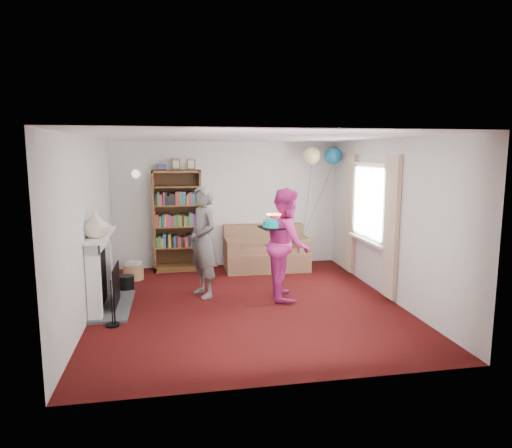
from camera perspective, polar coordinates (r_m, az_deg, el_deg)
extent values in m
plane|color=black|center=(7.05, -1.13, -9.92)|extent=(5.00, 5.00, 0.00)
cube|color=silver|center=(9.22, -3.66, 2.48)|extent=(4.50, 0.02, 2.50)
cube|color=silver|center=(6.78, -20.38, -0.36)|extent=(0.02, 5.00, 2.50)
cube|color=silver|center=(7.45, 16.25, 0.63)|extent=(0.02, 5.00, 2.50)
cube|color=white|center=(6.68, -1.20, 10.86)|extent=(4.50, 5.00, 0.01)
cube|color=#3F3F42|center=(7.22, -17.51, -9.74)|extent=(0.55, 1.40, 0.04)
cube|color=white|center=(6.57, -19.61, -7.03)|extent=(0.18, 0.14, 1.06)
cube|color=white|center=(7.62, -18.31, -4.80)|extent=(0.18, 0.14, 1.06)
cube|color=white|center=(7.00, -19.10, -2.10)|extent=(0.18, 1.24, 0.16)
cube|color=white|center=(6.97, -18.90, -1.29)|extent=(0.28, 1.35, 0.05)
cube|color=black|center=(7.11, -19.05, -6.22)|extent=(0.10, 0.80, 0.86)
cube|color=black|center=(7.12, -17.06, -7.37)|extent=(0.02, 0.70, 0.60)
cylinder|color=black|center=(6.38, -17.60, -9.39)|extent=(0.18, 0.18, 0.64)
cylinder|color=black|center=(7.93, -15.90, -7.15)|extent=(0.26, 0.26, 0.26)
cube|color=white|center=(7.91, 14.24, 7.17)|extent=(0.08, 1.30, 0.08)
cube|color=white|center=(8.03, 13.90, -1.77)|extent=(0.08, 1.30, 0.08)
cube|color=white|center=(7.96, 14.26, 2.66)|extent=(0.01, 1.15, 1.20)
cube|color=white|center=(8.03, 13.70, -1.99)|extent=(0.14, 1.32, 0.04)
cube|color=beige|center=(7.25, 16.57, -0.41)|extent=(0.07, 0.38, 2.20)
cube|color=beige|center=(8.73, 11.72, 1.29)|extent=(0.07, 0.38, 2.20)
cylinder|color=gold|center=(9.08, -14.76, 6.23)|extent=(0.04, 0.12, 0.04)
sphere|color=white|center=(8.99, -14.80, 6.07)|extent=(0.16, 0.16, 0.16)
cube|color=#472B14|center=(9.15, -9.80, 0.57)|extent=(0.92, 0.04, 1.94)
cube|color=brown|center=(8.97, -12.60, 0.32)|extent=(0.04, 0.42, 1.94)
cube|color=brown|center=(8.97, -6.97, 0.47)|extent=(0.04, 0.42, 1.94)
cube|color=brown|center=(8.87, -9.95, 6.49)|extent=(0.92, 0.42, 0.04)
cube|color=brown|center=(9.14, -9.63, -5.34)|extent=(0.92, 0.42, 0.10)
cube|color=brown|center=(9.05, -9.70, -2.81)|extent=(0.84, 0.38, 0.03)
cube|color=brown|center=(8.97, -9.77, -0.25)|extent=(0.84, 0.38, 0.02)
cube|color=brown|center=(8.92, -9.83, 2.35)|extent=(0.84, 0.38, 0.02)
cube|color=brown|center=(8.89, -9.90, 4.64)|extent=(0.84, 0.38, 0.02)
cube|color=maroon|center=(8.85, -11.63, 6.96)|extent=(0.16, 0.22, 0.12)
cube|color=brown|center=(8.92, -9.97, 7.34)|extent=(0.16, 0.02, 0.20)
cube|color=brown|center=(8.92, -8.12, 7.38)|extent=(0.16, 0.02, 0.20)
cube|color=brown|center=(9.02, 1.29, -4.49)|extent=(1.61, 0.85, 0.38)
cube|color=brown|center=(9.24, 0.91, -2.06)|extent=(1.61, 0.24, 0.66)
cube|color=brown|center=(8.87, -3.06, -3.48)|extent=(0.24, 0.80, 0.52)
cube|color=brown|center=(9.14, 5.51, -3.13)|extent=(0.24, 0.80, 0.52)
cube|color=brown|center=(8.83, -0.90, -3.33)|extent=(0.68, 0.55, 0.12)
cube|color=brown|center=(8.97, 3.65, -3.15)|extent=(0.68, 0.55, 0.12)
cylinder|color=#885E3F|center=(8.61, -15.06, -5.82)|extent=(0.36, 0.36, 0.27)
cube|color=beige|center=(8.57, -15.11, -4.76)|extent=(0.25, 0.20, 0.06)
imported|color=black|center=(7.27, -6.63, -2.20)|extent=(0.64, 0.76, 1.77)
imported|color=#BA2579|center=(7.16, 3.89, -2.44)|extent=(0.77, 0.93, 1.74)
cube|color=black|center=(7.01, 2.21, -0.45)|extent=(0.39, 0.39, 0.02)
cylinder|color=#0E9CAA|center=(7.00, 2.22, 0.04)|extent=(0.33, 0.33, 0.10)
cylinder|color=#0E9CAA|center=(6.99, 2.22, 0.53)|extent=(0.24, 0.24, 0.04)
cylinder|color=pink|center=(7.00, 3.01, 0.83)|extent=(0.01, 0.01, 0.09)
sphere|color=orange|center=(7.00, 3.01, 1.24)|extent=(0.02, 0.02, 0.02)
cylinder|color=pink|center=(7.04, 2.88, 0.87)|extent=(0.01, 0.01, 0.09)
sphere|color=orange|center=(7.03, 2.88, 1.27)|extent=(0.02, 0.02, 0.02)
cylinder|color=pink|center=(7.06, 2.65, 0.90)|extent=(0.01, 0.01, 0.09)
sphere|color=orange|center=(7.06, 2.65, 1.30)|extent=(0.02, 0.02, 0.02)
cylinder|color=pink|center=(7.08, 2.36, 0.92)|extent=(0.01, 0.01, 0.09)
sphere|color=orange|center=(7.07, 2.36, 1.32)|extent=(0.02, 0.02, 0.02)
cylinder|color=pink|center=(7.08, 2.05, 0.92)|extent=(0.01, 0.01, 0.09)
sphere|color=orange|center=(7.07, 2.05, 1.32)|extent=(0.02, 0.02, 0.02)
cylinder|color=pink|center=(7.06, 1.76, 0.90)|extent=(0.01, 0.01, 0.09)
sphere|color=orange|center=(7.06, 1.76, 1.31)|extent=(0.02, 0.02, 0.02)
cylinder|color=pink|center=(7.03, 1.54, 0.87)|extent=(0.01, 0.01, 0.09)
sphere|color=orange|center=(7.03, 1.55, 1.28)|extent=(0.02, 0.02, 0.02)
cylinder|color=pink|center=(7.00, 1.43, 0.83)|extent=(0.01, 0.01, 0.09)
sphere|color=orange|center=(6.99, 1.43, 1.24)|extent=(0.02, 0.02, 0.02)
cylinder|color=pink|center=(6.96, 1.43, 0.79)|extent=(0.01, 0.01, 0.09)
sphere|color=orange|center=(6.95, 1.43, 1.20)|extent=(0.02, 0.02, 0.02)
cylinder|color=pink|center=(6.93, 1.55, 0.75)|extent=(0.01, 0.01, 0.09)
sphere|color=orange|center=(6.92, 1.56, 1.16)|extent=(0.02, 0.02, 0.02)
cylinder|color=pink|center=(6.90, 1.78, 0.72)|extent=(0.01, 0.01, 0.09)
sphere|color=orange|center=(6.89, 1.78, 1.13)|extent=(0.02, 0.02, 0.02)
cylinder|color=pink|center=(6.89, 2.08, 0.70)|extent=(0.01, 0.01, 0.09)
sphere|color=orange|center=(6.88, 2.08, 1.11)|extent=(0.02, 0.02, 0.02)
cylinder|color=pink|center=(6.89, 2.40, 0.70)|extent=(0.01, 0.01, 0.09)
sphere|color=orange|center=(6.88, 2.40, 1.11)|extent=(0.02, 0.02, 0.02)
cylinder|color=pink|center=(6.90, 2.69, 0.71)|extent=(0.01, 0.01, 0.09)
sphere|color=orange|center=(6.90, 2.69, 1.12)|extent=(0.02, 0.02, 0.02)
cylinder|color=pink|center=(6.93, 2.91, 0.74)|extent=(0.01, 0.01, 0.09)
sphere|color=orange|center=(6.92, 2.91, 1.15)|extent=(0.02, 0.02, 0.02)
cylinder|color=pink|center=(6.97, 3.02, 0.79)|extent=(0.01, 0.01, 0.09)
sphere|color=orange|center=(6.96, 3.02, 1.19)|extent=(0.02, 0.02, 0.02)
sphere|color=#3F3F3F|center=(8.89, 5.89, -1.62)|extent=(0.02, 0.02, 0.02)
sphere|color=#186B95|center=(9.18, 9.64, 8.42)|extent=(0.34, 0.34, 0.34)
sphere|color=#EFED92|center=(9.04, 6.99, 8.47)|extent=(0.34, 0.34, 0.34)
imported|color=beige|center=(6.60, -19.43, 0.01)|extent=(0.41, 0.41, 0.38)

